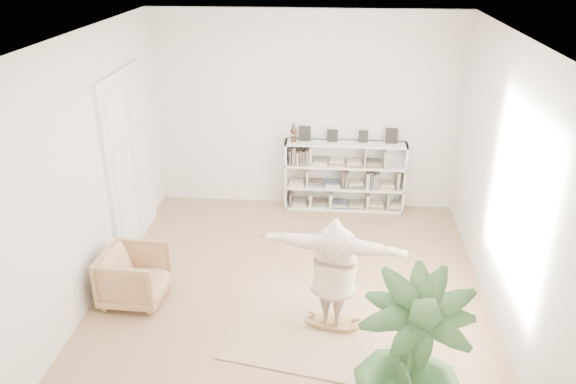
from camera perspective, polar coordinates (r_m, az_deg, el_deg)
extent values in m
plane|color=#8E6C49|center=(8.23, 0.39, -10.01)|extent=(6.00, 6.00, 0.00)
plane|color=silver|center=(10.19, 1.78, 8.15)|extent=(5.50, 0.00, 5.50)
plane|color=silver|center=(4.76, -2.49, -12.50)|extent=(5.50, 0.00, 5.50)
plane|color=silver|center=(8.04, -19.51, 2.17)|extent=(0.00, 6.00, 6.00)
plane|color=silver|center=(7.68, 21.36, 0.82)|extent=(0.00, 6.00, 6.00)
plane|color=white|center=(6.87, 0.48, 15.59)|extent=(6.00, 6.00, 0.00)
cube|color=white|center=(9.79, 1.89, 17.70)|extent=(5.50, 0.12, 0.18)
cube|color=white|center=(9.28, -15.85, 2.94)|extent=(0.08, 1.78, 2.92)
cube|color=silver|center=(8.93, -16.58, 1.99)|extent=(0.06, 0.78, 2.80)
cube|color=silver|center=(9.63, -14.95, 3.81)|extent=(0.06, 0.78, 2.80)
cube|color=silver|center=(10.41, -0.18, 1.81)|extent=(0.04, 0.35, 1.30)
cube|color=silver|center=(10.46, 11.70, 1.38)|extent=(0.04, 0.35, 1.30)
cube|color=silver|center=(10.52, 5.77, 1.93)|extent=(2.20, 0.04, 1.30)
cube|color=silver|center=(10.64, 5.63, -1.52)|extent=(2.20, 0.35, 0.04)
cube|color=silver|center=(10.47, 5.72, 0.50)|extent=(2.20, 0.35, 0.04)
cube|color=silver|center=(10.30, 5.82, 2.68)|extent=(2.20, 0.35, 0.04)
cube|color=silver|center=(10.15, 5.92, 4.89)|extent=(2.20, 0.35, 0.04)
cube|color=black|center=(10.17, 1.71, 5.87)|extent=(0.18, 0.07, 0.24)
cube|color=black|center=(10.15, 4.54, 5.78)|extent=(0.18, 0.07, 0.24)
cube|color=black|center=(10.17, 7.65, 5.66)|extent=(0.18, 0.07, 0.24)
cube|color=black|center=(10.20, 10.47, 5.54)|extent=(0.18, 0.07, 0.24)
imported|color=#A58657|center=(8.13, -15.32, -8.22)|extent=(0.88, 0.86, 0.77)
cube|color=tan|center=(7.59, 4.51, -13.38)|extent=(2.82, 2.42, 0.02)
cube|color=brown|center=(7.56, 4.52, -13.01)|extent=(0.52, 0.37, 0.03)
cube|color=brown|center=(7.58, 4.51, -13.21)|extent=(0.33, 0.11, 0.04)
cube|color=brown|center=(7.58, 4.51, -13.21)|extent=(0.33, 0.11, 0.04)
cube|color=brown|center=(7.56, 4.52, -13.01)|extent=(0.19, 0.08, 0.10)
cube|color=brown|center=(7.56, 4.52, -13.01)|extent=(0.19, 0.08, 0.10)
imported|color=beige|center=(7.09, 4.74, -7.82)|extent=(1.93, 0.84, 1.52)
imported|color=#30552A|center=(5.67, 12.25, -17.04)|extent=(1.22, 1.22, 1.91)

